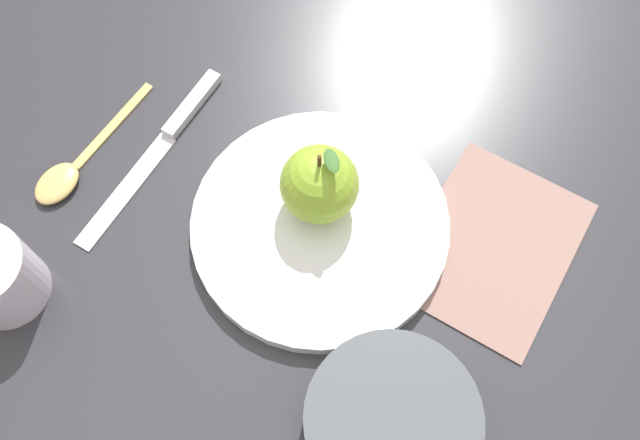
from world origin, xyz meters
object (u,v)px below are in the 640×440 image
side_bowl (392,421)px  spoon (69,171)px  apple (319,188)px  linen_napkin (494,246)px  dinner_plate (320,225)px  knife (165,140)px

side_bowl → spoon: 0.38m
apple → side_bowl: bearing=-62.7°
linen_napkin → dinner_plate: bearing=-175.6°
dinner_plate → apple: apple is taller
linen_napkin → spoon: bearing=179.9°
dinner_plate → linen_napkin: size_ratio=1.34×
knife → spoon: size_ratio=1.34×
side_bowl → knife: size_ratio=0.66×
side_bowl → knife: 0.34m
side_bowl → linen_napkin: side_bowl is taller
dinner_plate → spoon: dinner_plate is taller
apple → linen_napkin: size_ratio=0.48×
dinner_plate → apple: size_ratio=2.80×
side_bowl → apple: bearing=117.3°
side_bowl → knife: side_bowl is taller
side_bowl → linen_napkin: bearing=68.0°
side_bowl → linen_napkin: (0.07, 0.17, -0.02)m
dinner_plate → linen_napkin: dinner_plate is taller
apple → dinner_plate: bearing=-75.4°
dinner_plate → side_bowl: 0.19m
knife → dinner_plate: bearing=-20.9°
dinner_plate → spoon: size_ratio=1.49×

